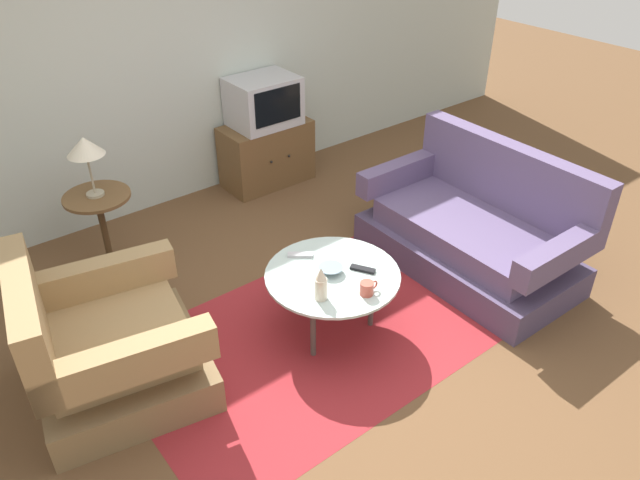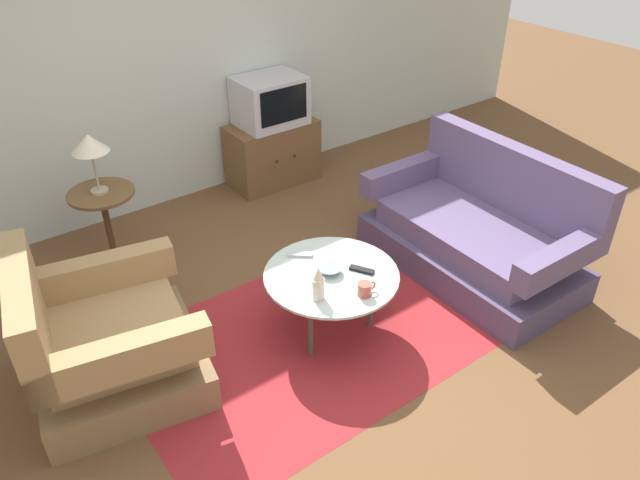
{
  "view_description": "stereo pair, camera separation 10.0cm",
  "coord_description": "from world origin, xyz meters",
  "px_view_note": "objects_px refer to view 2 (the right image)",
  "views": [
    {
      "loc": [
        -1.91,
        -2.22,
        2.75
      ],
      "look_at": [
        0.18,
        0.41,
        0.55
      ],
      "focal_mm": 34.27,
      "sensor_mm": 36.0,
      "label": 1
    },
    {
      "loc": [
        -1.83,
        -2.28,
        2.75
      ],
      "look_at": [
        0.18,
        0.41,
        0.55
      ],
      "focal_mm": 34.27,
      "sensor_mm": 36.0,
      "label": 2
    }
  ],
  "objects_px": {
    "side_table": "(105,212)",
    "tv_remote_dark": "(362,270)",
    "couch": "(477,234)",
    "coffee_table": "(331,278)",
    "television": "(270,101)",
    "vase": "(318,284)",
    "tv_remote_silver": "(300,255)",
    "mug": "(365,289)",
    "bowl": "(330,270)",
    "armchair": "(106,345)",
    "table_lamp": "(89,145)",
    "tv_stand": "(273,153)"
  },
  "relations": [
    {
      "from": "vase",
      "to": "tv_remote_silver",
      "type": "distance_m",
      "value": 0.47
    },
    {
      "from": "coffee_table",
      "to": "side_table",
      "type": "relative_size",
      "value": 1.42
    },
    {
      "from": "coffee_table",
      "to": "tv_stand",
      "type": "distance_m",
      "value": 2.21
    },
    {
      "from": "coffee_table",
      "to": "tv_remote_silver",
      "type": "distance_m",
      "value": 0.29
    },
    {
      "from": "couch",
      "to": "side_table",
      "type": "height_order",
      "value": "couch"
    },
    {
      "from": "tv_stand",
      "to": "television",
      "type": "height_order",
      "value": "television"
    },
    {
      "from": "mug",
      "to": "tv_remote_silver",
      "type": "xyz_separation_m",
      "value": [
        -0.08,
        0.57,
        -0.03
      ]
    },
    {
      "from": "side_table",
      "to": "tv_remote_silver",
      "type": "relative_size",
      "value": 3.8
    },
    {
      "from": "tv_remote_dark",
      "to": "side_table",
      "type": "bearing_deg",
      "value": 0.86
    },
    {
      "from": "bowl",
      "to": "vase",
      "type": "bearing_deg",
      "value": -141.73
    },
    {
      "from": "tv_stand",
      "to": "television",
      "type": "distance_m",
      "value": 0.51
    },
    {
      "from": "tv_stand",
      "to": "vase",
      "type": "distance_m",
      "value": 2.45
    },
    {
      "from": "television",
      "to": "tv_remote_dark",
      "type": "relative_size",
      "value": 3.65
    },
    {
      "from": "side_table",
      "to": "coffee_table",
      "type": "bearing_deg",
      "value": -62.48
    },
    {
      "from": "tv_stand",
      "to": "vase",
      "type": "bearing_deg",
      "value": -116.31
    },
    {
      "from": "television",
      "to": "tv_remote_silver",
      "type": "bearing_deg",
      "value": -117.37
    },
    {
      "from": "couch",
      "to": "tv_remote_dark",
      "type": "height_order",
      "value": "couch"
    },
    {
      "from": "couch",
      "to": "coffee_table",
      "type": "xyz_separation_m",
      "value": [
        -1.32,
        0.07,
        0.13
      ]
    },
    {
      "from": "armchair",
      "to": "side_table",
      "type": "xyz_separation_m",
      "value": [
        0.48,
        1.25,
        0.13
      ]
    },
    {
      "from": "coffee_table",
      "to": "television",
      "type": "distance_m",
      "value": 2.25
    },
    {
      "from": "armchair",
      "to": "television",
      "type": "distance_m",
      "value": 2.79
    },
    {
      "from": "armchair",
      "to": "vase",
      "type": "relative_size",
      "value": 4.99
    },
    {
      "from": "television",
      "to": "vase",
      "type": "relative_size",
      "value": 2.64
    },
    {
      "from": "couch",
      "to": "coffee_table",
      "type": "relative_size",
      "value": 1.89
    },
    {
      "from": "table_lamp",
      "to": "bowl",
      "type": "relative_size",
      "value": 2.87
    },
    {
      "from": "table_lamp",
      "to": "tv_remote_silver",
      "type": "bearing_deg",
      "value": -59.2
    },
    {
      "from": "mug",
      "to": "tv_remote_silver",
      "type": "distance_m",
      "value": 0.57
    },
    {
      "from": "armchair",
      "to": "bowl",
      "type": "distance_m",
      "value": 1.4
    },
    {
      "from": "table_lamp",
      "to": "tv_remote_silver",
      "type": "xyz_separation_m",
      "value": [
        0.82,
        -1.37,
        -0.5
      ]
    },
    {
      "from": "television",
      "to": "tv_remote_silver",
      "type": "relative_size",
      "value": 3.7
    },
    {
      "from": "side_table",
      "to": "tv_remote_dark",
      "type": "relative_size",
      "value": 3.75
    },
    {
      "from": "tv_stand",
      "to": "mug",
      "type": "distance_m",
      "value": 2.47
    },
    {
      "from": "television",
      "to": "side_table",
      "type": "bearing_deg",
      "value": -167.25
    },
    {
      "from": "bowl",
      "to": "tv_remote_silver",
      "type": "bearing_deg",
      "value": 98.52
    },
    {
      "from": "tv_remote_silver",
      "to": "armchair",
      "type": "bearing_deg",
      "value": 33.49
    },
    {
      "from": "tv_stand",
      "to": "tv_remote_dark",
      "type": "bearing_deg",
      "value": -108.1
    },
    {
      "from": "armchair",
      "to": "vase",
      "type": "xyz_separation_m",
      "value": [
        1.13,
        -0.55,
        0.27
      ]
    },
    {
      "from": "coffee_table",
      "to": "table_lamp",
      "type": "xyz_separation_m",
      "value": [
        -0.86,
        1.65,
        0.55
      ]
    },
    {
      "from": "coffee_table",
      "to": "bowl",
      "type": "distance_m",
      "value": 0.06
    },
    {
      "from": "couch",
      "to": "armchair",
      "type": "bearing_deg",
      "value": 80.93
    },
    {
      "from": "couch",
      "to": "coffee_table",
      "type": "distance_m",
      "value": 1.33
    },
    {
      "from": "mug",
      "to": "bowl",
      "type": "height_order",
      "value": "mug"
    },
    {
      "from": "armchair",
      "to": "coffee_table",
      "type": "bearing_deg",
      "value": 84.55
    },
    {
      "from": "television",
      "to": "table_lamp",
      "type": "xyz_separation_m",
      "value": [
        -1.73,
        -0.39,
        0.17
      ]
    },
    {
      "from": "couch",
      "to": "table_lamp",
      "type": "bearing_deg",
      "value": 52.65
    },
    {
      "from": "armchair",
      "to": "vase",
      "type": "distance_m",
      "value": 1.28
    },
    {
      "from": "tv_remote_silver",
      "to": "coffee_table",
      "type": "bearing_deg",
      "value": 137.68
    },
    {
      "from": "side_table",
      "to": "tv_remote_dark",
      "type": "xyz_separation_m",
      "value": [
        1.03,
        -1.74,
        0.04
      ]
    },
    {
      "from": "side_table",
      "to": "vase",
      "type": "bearing_deg",
      "value": -70.27
    },
    {
      "from": "armchair",
      "to": "tv_remote_dark",
      "type": "bearing_deg",
      "value": 83.1
    }
  ]
}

